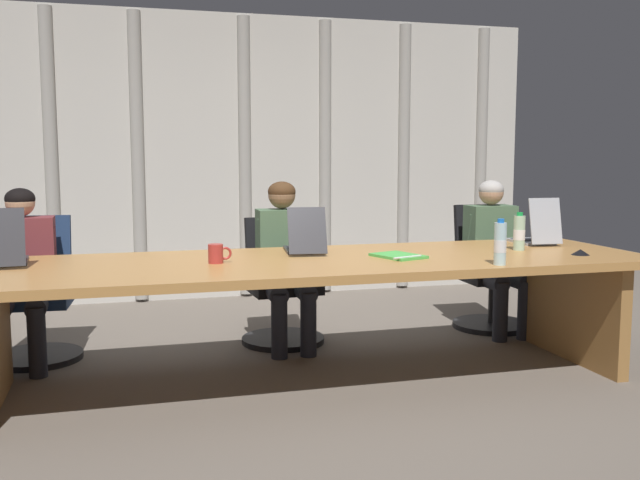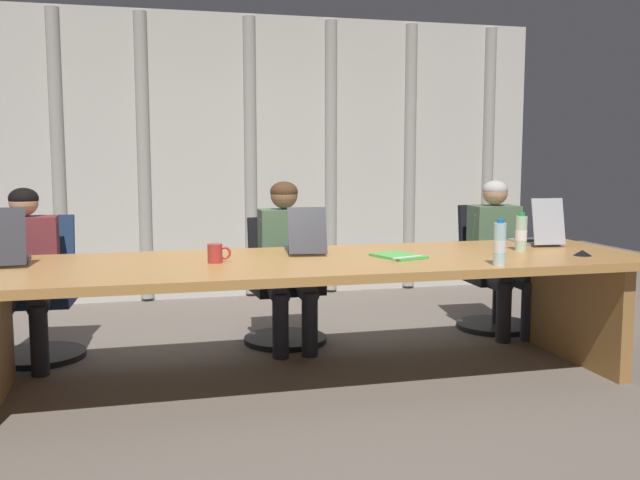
% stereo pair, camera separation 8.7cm
% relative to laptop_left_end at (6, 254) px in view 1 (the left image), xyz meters
% --- Properties ---
extents(ground_plane, '(11.74, 11.74, 0.00)m').
position_rel_laptop_left_end_xyz_m(ground_plane, '(1.71, -0.26, -0.81)').
color(ground_plane, '#6B6056').
extents(conference_table, '(4.07, 1.20, 0.75)m').
position_rel_laptop_left_end_xyz_m(conference_table, '(1.71, -0.26, -0.20)').
color(conference_table, '#B77F42').
rests_on(conference_table, ground_plane).
extents(curtain_backdrop, '(5.87, 0.17, 2.66)m').
position_rel_laptop_left_end_xyz_m(curtain_backdrop, '(1.71, 2.53, 0.52)').
color(curtain_backdrop, beige).
rests_on(curtain_backdrop, ground_plane).
extents(laptop_left_end, '(0.25, 0.47, 0.33)m').
position_rel_laptop_left_end_xyz_m(laptop_left_end, '(0.00, 0.00, 0.00)').
color(laptop_left_end, '#2D2D33').
rests_on(laptop_left_end, conference_table).
extents(laptop_left_mid, '(0.29, 0.46, 0.29)m').
position_rel_laptop_left_end_xyz_m(laptop_left_mid, '(1.73, 0.04, -0.01)').
color(laptop_left_mid, '#2D2D33').
rests_on(laptop_left_mid, conference_table).
extents(laptop_center, '(0.25, 0.41, 0.32)m').
position_rel_laptop_left_end_xyz_m(laptop_center, '(3.38, 0.04, -0.00)').
color(laptop_center, '#A8ADB7').
rests_on(laptop_center, conference_table).
extents(office_chair_left_end, '(0.60, 0.60, 0.95)m').
position_rel_laptop_left_end_xyz_m(office_chair_left_end, '(0.06, 0.74, -0.46)').
color(office_chair_left_end, navy).
rests_on(office_chair_left_end, ground_plane).
extents(office_chair_left_mid, '(0.60, 0.60, 0.90)m').
position_rel_laptop_left_end_xyz_m(office_chair_left_mid, '(1.73, 0.74, -0.47)').
color(office_chair_left_mid, black).
rests_on(office_chair_left_mid, ground_plane).
extents(office_chair_center, '(0.60, 0.60, 0.96)m').
position_rel_laptop_left_end_xyz_m(office_chair_center, '(3.42, 0.74, -0.45)').
color(office_chair_center, black).
rests_on(office_chair_center, ground_plane).
extents(person_left_end, '(0.41, 0.55, 1.14)m').
position_rel_laptop_left_end_xyz_m(person_left_end, '(0.00, 0.59, -0.16)').
color(person_left_end, brown).
rests_on(person_left_end, ground_plane).
extents(person_left_mid, '(0.37, 0.55, 1.17)m').
position_rel_laptop_left_end_xyz_m(person_left_mid, '(1.73, 0.58, -0.15)').
color(person_left_mid, '#4C6B4C').
rests_on(person_left_mid, ground_plane).
extents(person_center, '(0.37, 0.55, 1.16)m').
position_rel_laptop_left_end_xyz_m(person_center, '(3.38, 0.58, -0.15)').
color(person_center, '#4C6B4C').
rests_on(person_center, ground_plane).
extents(water_bottle_primary, '(0.07, 0.07, 0.25)m').
position_rel_laptop_left_end_xyz_m(water_bottle_primary, '(3.09, -0.22, 0.05)').
color(water_bottle_primary, '#ADD1B2').
rests_on(water_bottle_primary, conference_table).
extents(water_bottle_secondary, '(0.07, 0.07, 0.26)m').
position_rel_laptop_left_end_xyz_m(water_bottle_secondary, '(2.65, -0.75, 0.06)').
color(water_bottle_secondary, silver).
rests_on(water_bottle_secondary, conference_table).
extents(coffee_mug_near, '(0.13, 0.08, 0.11)m').
position_rel_laptop_left_end_xyz_m(coffee_mug_near, '(1.14, -0.26, -0.01)').
color(coffee_mug_near, '#B2332D').
rests_on(coffee_mug_near, conference_table).
extents(conference_mic_left_side, '(0.11, 0.11, 0.03)m').
position_rel_laptop_left_end_xyz_m(conference_mic_left_side, '(3.34, -0.52, -0.04)').
color(conference_mic_left_side, black).
rests_on(conference_mic_left_side, conference_table).
extents(spiral_notepad, '(0.31, 0.36, 0.03)m').
position_rel_laptop_left_end_xyz_m(spiral_notepad, '(2.22, -0.31, -0.05)').
color(spiral_notepad, '#4CB74C').
rests_on(spiral_notepad, conference_table).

